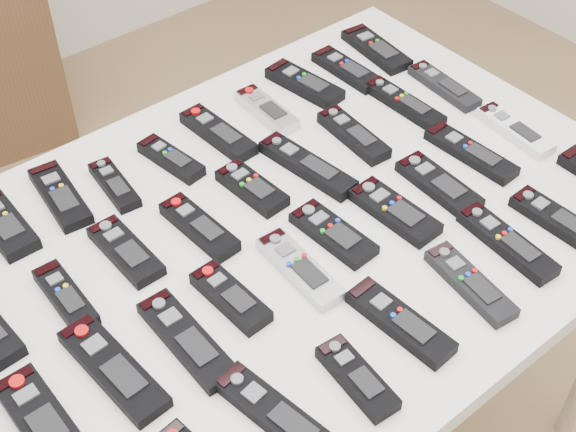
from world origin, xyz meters
TOP-DOWN VIEW (x-y plane):
  - table at (-0.05, 0.12)m, footprint 1.25×0.88m
  - remote_1 at (-0.43, 0.41)m, footprint 0.06×0.16m
  - remote_2 at (-0.32, 0.42)m, footprint 0.07×0.18m
  - remote_3 at (-0.23, 0.39)m, footprint 0.06×0.14m
  - remote_4 at (-0.12, 0.38)m, footprint 0.06×0.15m
  - remote_5 at (-0.00, 0.39)m, footprint 0.06×0.18m
  - remote_6 at (0.11, 0.38)m, footprint 0.05×0.16m
  - remote_7 at (0.23, 0.41)m, footprint 0.08×0.18m
  - remote_8 at (0.34, 0.39)m, footprint 0.06×0.17m
  - remote_9 at (0.44, 0.41)m, footprint 0.08×0.19m
  - remote_11 at (-0.43, 0.21)m, footprint 0.05×0.15m
  - remote_12 at (-0.30, 0.23)m, footprint 0.06×0.16m
  - remote_13 at (-0.18, 0.20)m, footprint 0.06×0.17m
  - remote_14 at (-0.05, 0.22)m, footprint 0.06×0.15m
  - remote_15 at (0.07, 0.20)m, footprint 0.07×0.21m
  - remote_16 at (0.19, 0.22)m, footprint 0.06×0.17m
  - remote_17 at (0.34, 0.23)m, footprint 0.05×0.19m
  - remote_18 at (0.45, 0.22)m, footprint 0.06×0.18m
  - remote_19 at (-0.56, 0.03)m, footprint 0.06×0.17m
  - remote_20 at (-0.44, 0.04)m, footprint 0.07×0.21m
  - remote_21 at (-0.33, 0.02)m, footprint 0.06×0.20m
  - remote_22 at (-0.23, 0.04)m, footprint 0.06×0.15m
  - remote_23 at (-0.11, 0.02)m, footprint 0.06×0.18m
  - remote_24 at (-0.01, 0.04)m, footprint 0.07×0.16m
  - remote_25 at (0.11, 0.02)m, footprint 0.07×0.17m
  - remote_26 at (0.22, 0.02)m, footprint 0.07×0.17m
  - remote_27 at (0.33, 0.04)m, footprint 0.06×0.19m
  - remote_28 at (0.45, 0.03)m, footprint 0.06×0.17m
  - remote_31 at (-0.31, -0.17)m, footprint 0.08×0.21m
  - remote_32 at (-0.18, -0.19)m, footprint 0.06×0.15m
  - remote_33 at (-0.06, -0.16)m, footprint 0.06×0.19m
  - remote_34 at (0.08, -0.18)m, footprint 0.07×0.18m
  - remote_35 at (0.20, -0.16)m, footprint 0.06×0.19m
  - remote_36 at (0.31, -0.18)m, footprint 0.06×0.17m

SIDE VIEW (x-z plane):
  - table at x=-0.05m, z-range 0.33..1.11m
  - remote_3 at x=-0.23m, z-range 0.78..0.80m
  - remote_18 at x=0.45m, z-range 0.78..0.80m
  - remote_24 at x=-0.01m, z-range 0.78..0.80m
  - remote_9 at x=0.44m, z-range 0.78..0.80m
  - remote_2 at x=-0.32m, z-range 0.78..0.80m
  - remote_8 at x=0.34m, z-range 0.78..0.80m
  - remote_12 at x=-0.30m, z-range 0.78..0.80m
  - remote_27 at x=0.33m, z-range 0.78..0.80m
  - remote_21 at x=-0.33m, z-range 0.78..0.80m
  - remote_23 at x=-0.11m, z-range 0.78..0.80m
  - remote_26 at x=0.22m, z-range 0.78..0.80m
  - remote_31 at x=-0.31m, z-range 0.78..0.80m
  - remote_28 at x=0.45m, z-range 0.78..0.80m
  - remote_17 at x=0.34m, z-range 0.78..0.80m
  - remote_4 at x=-0.12m, z-range 0.78..0.80m
  - remote_34 at x=0.08m, z-range 0.78..0.80m
  - remote_11 at x=-0.43m, z-range 0.78..0.80m
  - remote_20 at x=-0.44m, z-range 0.78..0.80m
  - remote_36 at x=0.31m, z-range 0.78..0.80m
  - remote_14 at x=-0.05m, z-range 0.78..0.80m
  - remote_25 at x=0.11m, z-range 0.78..0.80m
  - remote_5 at x=0.00m, z-range 0.78..0.80m
  - remote_1 at x=-0.43m, z-range 0.78..0.80m
  - remote_7 at x=0.23m, z-range 0.78..0.80m
  - remote_6 at x=0.11m, z-range 0.78..0.80m
  - remote_35 at x=0.20m, z-range 0.78..0.80m
  - remote_33 at x=-0.06m, z-range 0.78..0.80m
  - remote_16 at x=0.19m, z-range 0.78..0.80m
  - remote_32 at x=-0.18m, z-range 0.78..0.80m
  - remote_22 at x=-0.23m, z-range 0.78..0.80m
  - remote_13 at x=-0.18m, z-range 0.78..0.80m
  - remote_15 at x=0.07m, z-range 0.78..0.80m
  - remote_19 at x=-0.56m, z-range 0.78..0.80m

